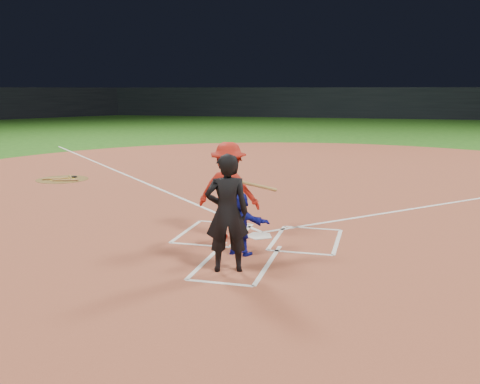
% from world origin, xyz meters
% --- Properties ---
extents(ground, '(120.00, 120.00, 0.00)m').
position_xyz_m(ground, '(0.00, 0.00, 0.00)').
color(ground, '#215816').
rests_on(ground, ground).
extents(home_plate_dirt, '(28.00, 28.00, 0.01)m').
position_xyz_m(home_plate_dirt, '(0.00, 6.00, 0.01)').
color(home_plate_dirt, brown).
rests_on(home_plate_dirt, ground).
extents(stadium_wall_far, '(80.00, 1.20, 3.20)m').
position_xyz_m(stadium_wall_far, '(0.00, 48.00, 1.60)').
color(stadium_wall_far, black).
rests_on(stadium_wall_far, ground).
extents(home_plate, '(0.60, 0.60, 0.02)m').
position_xyz_m(home_plate, '(0.00, 0.00, 0.02)').
color(home_plate, white).
rests_on(home_plate, home_plate_dirt).
extents(on_deck_circle, '(1.70, 1.70, 0.01)m').
position_xyz_m(on_deck_circle, '(-7.95, 5.20, 0.02)').
color(on_deck_circle, brown).
rests_on(on_deck_circle, home_plate_dirt).
extents(on_deck_logo, '(0.80, 0.80, 0.00)m').
position_xyz_m(on_deck_logo, '(-7.95, 5.20, 0.02)').
color(on_deck_logo, gold).
rests_on(on_deck_logo, on_deck_circle).
extents(on_deck_bat_a, '(0.54, 0.72, 0.06)m').
position_xyz_m(on_deck_bat_a, '(-7.80, 5.45, 0.05)').
color(on_deck_bat_a, olive).
rests_on(on_deck_bat_a, on_deck_circle).
extents(on_deck_bat_b, '(0.72, 0.54, 0.06)m').
position_xyz_m(on_deck_bat_b, '(-8.15, 5.10, 0.05)').
color(on_deck_bat_b, olive).
rests_on(on_deck_bat_b, on_deck_circle).
extents(on_deck_bat_c, '(0.83, 0.28, 0.06)m').
position_xyz_m(on_deck_bat_c, '(-7.65, 4.90, 0.05)').
color(on_deck_bat_c, '#A46D3C').
rests_on(on_deck_bat_c, on_deck_circle).
extents(bat_weight_donut, '(0.19, 0.19, 0.05)m').
position_xyz_m(bat_weight_donut, '(-7.75, 5.60, 0.05)').
color(bat_weight_donut, black).
rests_on(bat_weight_donut, on_deck_circle).
extents(catcher, '(1.12, 0.52, 1.16)m').
position_xyz_m(catcher, '(-0.07, -1.28, 0.59)').
color(catcher, '#121799').
rests_on(catcher, home_plate_dirt).
extents(umpire, '(0.83, 0.68, 1.97)m').
position_xyz_m(umpire, '(-0.05, -2.19, 1.00)').
color(umpire, black).
rests_on(umpire, home_plate_dirt).
extents(chalk_markings, '(28.35, 17.32, 0.01)m').
position_xyz_m(chalk_markings, '(0.00, 5.29, 0.01)').
color(chalk_markings, white).
rests_on(chalk_markings, home_plate_dirt).
extents(batter_at_plate, '(1.62, 0.73, 1.95)m').
position_xyz_m(batter_at_plate, '(-0.57, -0.26, 0.99)').
color(batter_at_plate, '#B21F13').
rests_on(batter_at_plate, home_plate_dirt).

